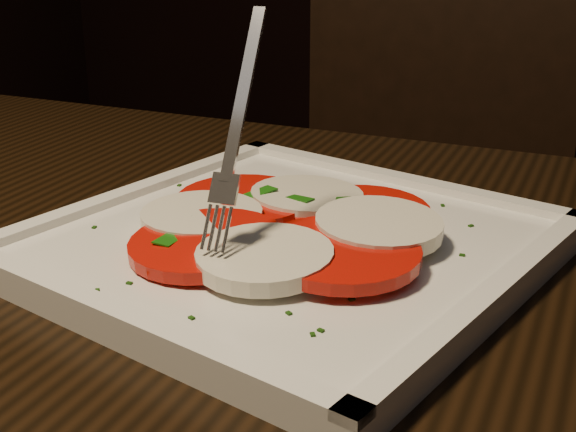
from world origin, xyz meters
name	(u,v)px	position (x,y,z in m)	size (l,w,h in m)	color
chair	(417,214)	(-0.18, 0.88, 0.53)	(0.43, 0.43, 0.93)	black
plate	(288,247)	(-0.09, 0.21, 0.76)	(0.30, 0.30, 0.01)	white
caprese_salad	(288,225)	(-0.09, 0.21, 0.77)	(0.24, 0.23, 0.02)	#C50A04
fork	(244,121)	(-0.11, 0.19, 0.85)	(0.03, 0.09, 0.13)	white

